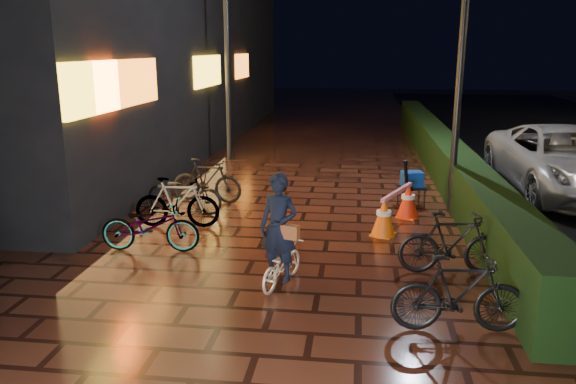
# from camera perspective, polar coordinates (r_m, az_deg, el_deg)

# --- Properties ---
(ground) EXTENTS (80.00, 80.00, 0.00)m
(ground) POSITION_cam_1_polar(r_m,az_deg,el_deg) (8.36, -0.53, -8.54)
(ground) COLOR #381911
(ground) RESTS_ON ground
(hedge) EXTENTS (0.70, 20.00, 1.00)m
(hedge) POSITION_cam_1_polar(r_m,az_deg,el_deg) (16.03, 15.19, 3.99)
(hedge) COLOR black
(hedge) RESTS_ON ground
(van) EXTENTS (2.72, 5.57, 1.52)m
(van) POSITION_cam_1_polar(r_m,az_deg,el_deg) (14.28, 26.47, 2.84)
(van) COLOR #ADACB1
(van) RESTS_ON ground
(storefront_block) EXTENTS (12.09, 22.00, 9.00)m
(storefront_block) POSITION_cam_1_polar(r_m,az_deg,el_deg) (21.87, -22.66, 16.60)
(storefront_block) COLOR black
(storefront_block) RESTS_ON ground
(lamp_post_hedge) EXTENTS (0.50, 0.21, 5.28)m
(lamp_post_hedge) POSITION_cam_1_polar(r_m,az_deg,el_deg) (11.57, 17.12, 12.04)
(lamp_post_hedge) COLOR black
(lamp_post_hedge) RESTS_ON ground
(lamp_post_sf) EXTENTS (0.52, 0.25, 5.54)m
(lamp_post_sf) POSITION_cam_1_polar(r_m,az_deg,el_deg) (16.77, -6.19, 13.60)
(lamp_post_sf) COLOR black
(lamp_post_sf) RESTS_ON ground
(cyclist) EXTENTS (0.74, 1.20, 1.63)m
(cyclist) POSITION_cam_1_polar(r_m,az_deg,el_deg) (7.84, -0.82, -5.39)
(cyclist) COLOR white
(cyclist) RESTS_ON ground
(traffic_barrier) EXTENTS (1.02, 1.69, 0.70)m
(traffic_barrier) POSITION_cam_1_polar(r_m,az_deg,el_deg) (10.73, 10.97, -1.61)
(traffic_barrier) COLOR #F75B0D
(traffic_barrier) RESTS_ON ground
(cart_assembly) EXTENTS (0.66, 0.69, 1.08)m
(cart_assembly) POSITION_cam_1_polar(r_m,az_deg,el_deg) (12.04, 12.42, 1.09)
(cart_assembly) COLOR black
(cart_assembly) RESTS_ON ground
(parked_bikes_storefront) EXTENTS (1.90, 3.77, 0.95)m
(parked_bikes_storefront) POSITION_cam_1_polar(r_m,az_deg,el_deg) (10.94, -10.86, -0.74)
(parked_bikes_storefront) COLOR black
(parked_bikes_storefront) RESTS_ON ground
(parked_bikes_hedge) EXTENTS (1.81, 2.37, 0.95)m
(parked_bikes_hedge) POSITION_cam_1_polar(r_m,az_deg,el_deg) (7.78, 16.62, -7.17)
(parked_bikes_hedge) COLOR black
(parked_bikes_hedge) RESTS_ON ground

